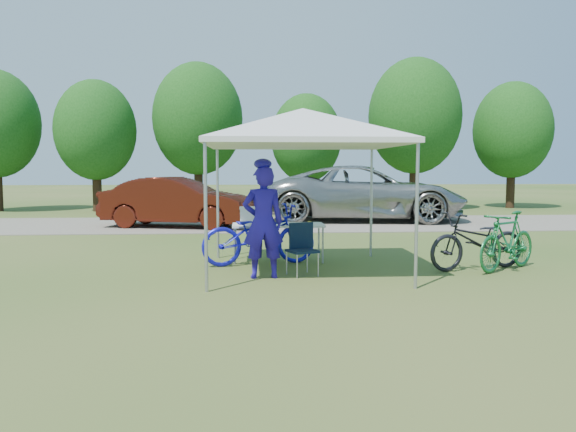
# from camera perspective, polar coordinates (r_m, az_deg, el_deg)

# --- Properties ---
(ground) EXTENTS (100.00, 100.00, 0.00)m
(ground) POSITION_cam_1_polar(r_m,az_deg,el_deg) (9.56, 1.47, -5.61)
(ground) COLOR #2D5119
(ground) RESTS_ON ground
(gravel_strip) EXTENTS (24.00, 5.00, 0.02)m
(gravel_strip) POSITION_cam_1_polar(r_m,az_deg,el_deg) (17.46, -1.02, -0.80)
(gravel_strip) COLOR gray
(gravel_strip) RESTS_ON ground
(canopy) EXTENTS (4.53, 4.53, 3.00)m
(canopy) POSITION_cam_1_polar(r_m,az_deg,el_deg) (9.44, 1.51, 10.43)
(canopy) COLOR #A5A5AA
(canopy) RESTS_ON ground
(treeline) EXTENTS (24.89, 4.28, 6.30)m
(treeline) POSITION_cam_1_polar(r_m,az_deg,el_deg) (23.48, -2.53, 9.27)
(treeline) COLOR #382314
(treeline) RESTS_ON ground
(folding_table) EXTENTS (1.70, 0.71, 0.70)m
(folding_table) POSITION_cam_1_polar(r_m,az_deg,el_deg) (10.48, -1.01, -1.06)
(folding_table) COLOR white
(folding_table) RESTS_ON ground
(folding_chair) EXTENTS (0.56, 0.59, 0.84)m
(folding_chair) POSITION_cam_1_polar(r_m,az_deg,el_deg) (9.19, 1.41, -2.89)
(folding_chair) COLOR black
(folding_chair) RESTS_ON ground
(cooler) EXTENTS (0.45, 0.31, 0.32)m
(cooler) POSITION_cam_1_polar(r_m,az_deg,el_deg) (10.44, -3.70, 0.06)
(cooler) COLOR white
(cooler) RESTS_ON folding_table
(ice_cream_cup) EXTENTS (0.07, 0.07, 0.05)m
(ice_cream_cup) POSITION_cam_1_polar(r_m,az_deg,el_deg) (10.46, 2.20, -0.68)
(ice_cream_cup) COLOR yellow
(ice_cream_cup) RESTS_ON folding_table
(cyclist) EXTENTS (0.68, 0.48, 1.77)m
(cyclist) POSITION_cam_1_polar(r_m,az_deg,el_deg) (8.85, -2.55, -0.66)
(cyclist) COLOR #21139D
(cyclist) RESTS_ON ground
(bike_blue) EXTENTS (2.20, 1.21, 1.10)m
(bike_blue) POSITION_cam_1_polar(r_m,az_deg,el_deg) (10.11, -2.95, -1.89)
(bike_blue) COLOR #1616C2
(bike_blue) RESTS_ON ground
(bike_green) EXTENTS (1.64, 1.35, 1.01)m
(bike_green) POSITION_cam_1_polar(r_m,az_deg,el_deg) (10.26, 21.39, -2.37)
(bike_green) COLOR #176934
(bike_green) RESTS_ON ground
(bike_dark) EXTENTS (2.00, 1.17, 0.99)m
(bike_dark) POSITION_cam_1_polar(r_m,az_deg,el_deg) (10.15, 18.74, -2.42)
(bike_dark) COLOR black
(bike_dark) RESTS_ON ground
(minivan) EXTENTS (6.83, 3.79, 1.81)m
(minivan) POSITION_cam_1_polar(r_m,az_deg,el_deg) (18.59, 7.78, 2.33)
(minivan) COLOR #A6A6A1
(minivan) RESTS_ON gravel_strip
(sedan) EXTENTS (4.67, 2.61, 1.46)m
(sedan) POSITION_cam_1_polar(r_m,az_deg,el_deg) (16.76, -11.11, 1.41)
(sedan) COLOR #4A160C
(sedan) RESTS_ON gravel_strip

